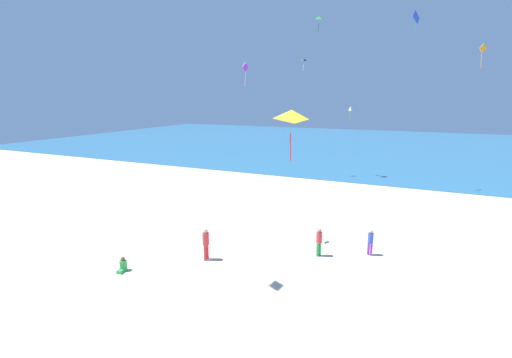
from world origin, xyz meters
name	(u,v)px	position (x,y,z in m)	size (l,w,h in m)	color
ground_plane	(280,250)	(0.00, 10.00, 0.00)	(120.00, 120.00, 0.00)	beige
ocean_water	(376,145)	(0.00, 57.20, 0.03)	(120.00, 60.00, 0.05)	teal
person_0	(123,266)	(-5.93, 4.68, 0.26)	(0.39, 0.60, 0.70)	green
person_1	(370,241)	(4.47, 11.29, 0.80)	(0.35, 0.35, 1.39)	purple
person_3	(206,242)	(-2.99, 7.33, 0.95)	(0.34, 0.34, 1.65)	red
person_4	(319,240)	(2.08, 10.10, 0.86)	(0.41, 0.41, 1.49)	green
kite_orange	(483,50)	(9.30, 19.40, 10.81)	(0.42, 0.40, 1.42)	orange
kite_blue	(416,17)	(5.23, 26.37, 14.30)	(0.55, 1.08, 1.62)	blue
kite_purple	(245,69)	(-2.19, 10.31, 9.45)	(0.11, 0.50, 1.20)	purple
kite_yellow	(292,115)	(3.33, 1.55, 7.59)	(0.67, 0.53, 1.34)	yellow
kite_green	(319,18)	(-3.28, 28.44, 15.35)	(0.78, 0.88, 1.33)	green
kite_white	(350,108)	(-0.18, 30.39, 6.97)	(0.38, 0.50, 1.63)	white
kite_black	(304,60)	(-4.54, 28.10, 11.61)	(0.60, 0.53, 1.15)	black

